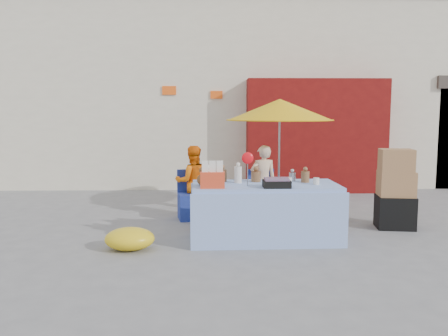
{
  "coord_description": "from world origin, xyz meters",
  "views": [
    {
      "loc": [
        -0.23,
        -6.68,
        1.89
      ],
      "look_at": [
        -0.03,
        0.6,
        1.0
      ],
      "focal_mm": 38.0,
      "sensor_mm": 36.0,
      "label": 1
    }
  ],
  "objects_px": {
    "umbrella": "(280,110)",
    "box_stack": "(396,192)",
    "vendor_beige": "(263,181)",
    "market_table": "(264,211)",
    "chair_right": "(264,204)",
    "vendor_orange": "(193,182)",
    "chair_left": "(192,204)"
  },
  "relations": [
    {
      "from": "vendor_orange",
      "to": "vendor_beige",
      "type": "distance_m",
      "value": 1.25
    },
    {
      "from": "vendor_beige",
      "to": "umbrella",
      "type": "bearing_deg",
      "value": -163.37
    },
    {
      "from": "vendor_orange",
      "to": "umbrella",
      "type": "relative_size",
      "value": 0.61
    },
    {
      "from": "vendor_beige",
      "to": "box_stack",
      "type": "bearing_deg",
      "value": 146.54
    },
    {
      "from": "market_table",
      "to": "box_stack",
      "type": "distance_m",
      "value": 2.28
    },
    {
      "from": "chair_left",
      "to": "box_stack",
      "type": "relative_size",
      "value": 0.66
    },
    {
      "from": "vendor_beige",
      "to": "chair_left",
      "type": "bearing_deg",
      "value": -3.81
    },
    {
      "from": "vendor_orange",
      "to": "vendor_beige",
      "type": "relative_size",
      "value": 0.99
    },
    {
      "from": "chair_left",
      "to": "box_stack",
      "type": "height_order",
      "value": "box_stack"
    },
    {
      "from": "box_stack",
      "to": "umbrella",
      "type": "bearing_deg",
      "value": 149.15
    },
    {
      "from": "umbrella",
      "to": "market_table",
      "type": "bearing_deg",
      "value": -104.9
    },
    {
      "from": "chair_right",
      "to": "market_table",
      "type": "bearing_deg",
      "value": -105.8
    },
    {
      "from": "umbrella",
      "to": "box_stack",
      "type": "bearing_deg",
      "value": -30.85
    },
    {
      "from": "chair_left",
      "to": "umbrella",
      "type": "bearing_deg",
      "value": 0.45
    },
    {
      "from": "market_table",
      "to": "box_stack",
      "type": "bearing_deg",
      "value": 14.86
    },
    {
      "from": "umbrella",
      "to": "box_stack",
      "type": "distance_m",
      "value": 2.4
    },
    {
      "from": "vendor_orange",
      "to": "umbrella",
      "type": "bearing_deg",
      "value": 175.6
    },
    {
      "from": "chair_right",
      "to": "vendor_orange",
      "type": "distance_m",
      "value": 1.31
    },
    {
      "from": "vendor_orange",
      "to": "umbrella",
      "type": "distance_m",
      "value": 2.0
    },
    {
      "from": "box_stack",
      "to": "market_table",
      "type": "bearing_deg",
      "value": -163.61
    },
    {
      "from": "umbrella",
      "to": "chair_right",
      "type": "bearing_deg",
      "value": -136.78
    },
    {
      "from": "chair_left",
      "to": "box_stack",
      "type": "bearing_deg",
      "value": -22.8
    },
    {
      "from": "market_table",
      "to": "vendor_orange",
      "type": "xyz_separation_m",
      "value": [
        -1.1,
        1.53,
        0.21
      ]
    },
    {
      "from": "vendor_orange",
      "to": "box_stack",
      "type": "bearing_deg",
      "value": 154.98
    },
    {
      "from": "chair_right",
      "to": "box_stack",
      "type": "relative_size",
      "value": 0.66
    },
    {
      "from": "chair_left",
      "to": "box_stack",
      "type": "distance_m",
      "value": 3.39
    },
    {
      "from": "chair_right",
      "to": "vendor_beige",
      "type": "relative_size",
      "value": 0.66
    },
    {
      "from": "chair_left",
      "to": "vendor_orange",
      "type": "bearing_deg",
      "value": 78.91
    },
    {
      "from": "box_stack",
      "to": "chair_left",
      "type": "bearing_deg",
      "value": 167.13
    },
    {
      "from": "chair_left",
      "to": "chair_right",
      "type": "relative_size",
      "value": 1.0
    },
    {
      "from": "market_table",
      "to": "vendor_beige",
      "type": "bearing_deg",
      "value": 83.01
    },
    {
      "from": "chair_left",
      "to": "umbrella",
      "type": "height_order",
      "value": "umbrella"
    }
  ]
}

